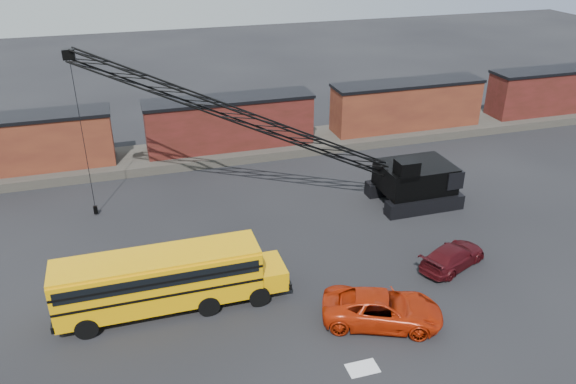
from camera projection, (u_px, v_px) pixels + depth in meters
name	position (u px, v px, depth m)	size (l,w,h in m)	color
ground	(321.00, 315.00, 28.13)	(160.00, 160.00, 0.00)	black
gravel_berm	(231.00, 150.00, 46.81)	(120.00, 5.00, 0.70)	#464039
boxcar_west_near	(18.00, 143.00, 41.56)	(13.70, 3.10, 4.17)	#4A1D15
boxcar_mid	(230.00, 122.00, 45.73)	(13.70, 3.10, 4.17)	#561A18
boxcar_east_near	(406.00, 105.00, 49.90)	(13.70, 3.10, 4.17)	#4A1D15
boxcar_east_far	(556.00, 90.00, 54.08)	(13.70, 3.10, 4.17)	#561A18
snow_patch	(363.00, 368.00, 24.83)	(1.40, 0.90, 0.02)	silver
school_bus	(166.00, 278.00, 27.87)	(11.65, 2.65, 3.19)	#DC9804
red_pickup	(382.00, 309.00, 27.30)	(2.69, 5.84, 1.62)	#AF2408
maroon_suv	(453.00, 256.00, 31.76)	(1.86, 4.57, 1.33)	#3D0A0E
crawler_crane	(248.00, 119.00, 35.43)	(24.43, 7.03, 11.18)	black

